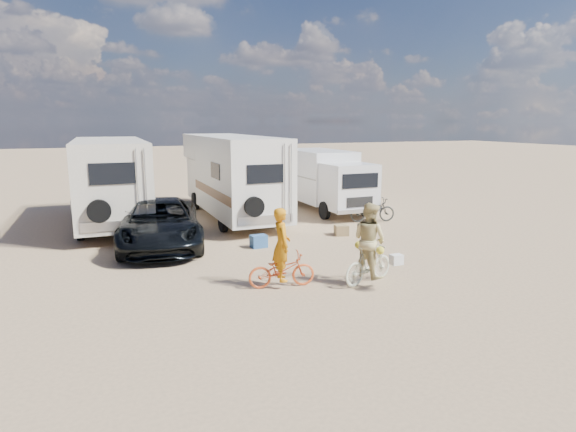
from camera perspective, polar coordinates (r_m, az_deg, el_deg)
name	(u,v)px	position (r m, az deg, el deg)	size (l,w,h in m)	color
ground	(305,261)	(14.32, 2.04, -5.25)	(140.00, 140.00, 0.00)	tan
rv_main	(232,177)	(20.57, -6.60, 4.53)	(2.37, 8.38, 3.42)	white
rv_left	(111,183)	(20.20, -20.01, 3.67)	(2.52, 7.73, 3.32)	white
box_truck	(326,181)	(22.10, 4.53, 4.08)	(2.15, 5.87, 2.70)	silver
dark_suv	(160,223)	(16.33, -14.76, -0.83)	(2.52, 5.47, 1.52)	black
bike_man	(282,270)	(12.00, -0.75, -6.33)	(0.57, 1.64, 0.86)	#D65121
bike_woman	(369,264)	(12.43, 9.42, -5.56)	(0.47, 1.65, 0.99)	beige
rider_man	(282,251)	(11.87, -0.76, -4.18)	(0.66, 0.43, 1.80)	#C1730C
rider_woman	(369,247)	(12.31, 9.48, -3.59)	(0.91, 0.71, 1.88)	tan
bike_parked	(372,210)	(20.00, 9.85, 0.71)	(0.65, 1.85, 0.97)	#2A2C29
cooler	(259,241)	(15.78, -3.45, -2.97)	(0.50, 0.37, 0.40)	#2C568E
crate	(341,230)	(17.54, 6.27, -1.65)	(0.46, 0.46, 0.37)	olive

